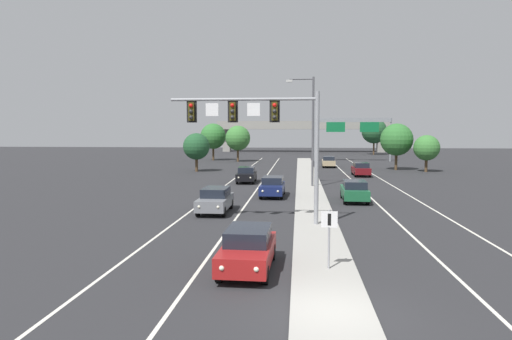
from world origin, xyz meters
name	(u,v)px	position (x,y,z in m)	size (l,w,h in m)	color
ground_plane	(332,316)	(0.00, 0.00, 0.00)	(260.00, 260.00, 0.00)	#28282B
median_island	(313,207)	(0.00, 18.00, 0.07)	(2.40, 110.00, 0.15)	#9E9B93
lane_stripe_oncoming_center	(254,193)	(-4.70, 25.00, 0.00)	(0.14, 100.00, 0.01)	silver
lane_stripe_receding_center	(368,195)	(4.70, 25.00, 0.00)	(0.14, 100.00, 0.01)	silver
edge_stripe_left	(215,193)	(-8.00, 25.00, 0.00)	(0.14, 100.00, 0.01)	silver
edge_stripe_right	(409,195)	(8.00, 25.00, 0.00)	(0.14, 100.00, 0.01)	silver
overhead_signal_mast	(264,126)	(-2.88, 12.12, 5.52)	(8.13, 0.44, 7.20)	gray
median_sign_post	(329,230)	(0.15, 4.00, 1.59)	(0.60, 0.10, 2.20)	gray
street_lamp_median	(310,125)	(0.08, 29.63, 5.79)	(2.58, 0.28, 10.00)	#4C4C51
car_oncoming_red	(248,248)	(-2.86, 4.08, 0.82)	(1.91, 4.50, 1.58)	maroon
car_oncoming_grey	(215,200)	(-6.31, 16.00, 0.82)	(1.83, 4.47, 1.58)	slate
car_oncoming_navy	(273,186)	(-3.05, 23.43, 0.82)	(1.88, 4.50, 1.58)	#141E4C
car_oncoming_black	(247,174)	(-6.25, 33.13, 0.82)	(1.91, 4.51, 1.58)	black
car_receding_green	(354,191)	(3.16, 21.39, 0.82)	(1.90, 4.50, 1.58)	#195633
car_receding_darkred	(361,169)	(6.23, 40.93, 0.82)	(1.84, 4.48, 1.58)	#5B0F14
car_receding_tan	(329,162)	(3.32, 53.64, 0.82)	(1.92, 4.51, 1.58)	tan
highway_sign_gantry	(352,126)	(8.20, 67.23, 6.16)	(13.28, 0.42, 7.50)	gray
overpass_bridge	(303,129)	(0.00, 101.96, 5.78)	(42.40, 6.40, 7.65)	gray
tree_far_right_a	(427,148)	(15.28, 47.19, 3.07)	(3.26, 3.26, 4.72)	#4C3823
tree_far_left_a	(196,147)	(-14.11, 44.95, 3.23)	(3.43, 3.43, 4.96)	#4C3823
tree_far_left_c	(213,136)	(-16.15, 67.34, 4.28)	(4.53, 4.53, 6.56)	#4C3823
tree_far_right_c	(374,131)	(15.51, 89.73, 5.22)	(5.52, 5.52, 7.98)	#4C3823
tree_far_left_b	(238,138)	(-11.32, 64.33, 4.01)	(4.25, 4.25, 6.15)	#4C3823
tree_far_right_b	(397,140)	(12.04, 49.74, 4.07)	(4.31, 4.31, 6.23)	#4C3823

